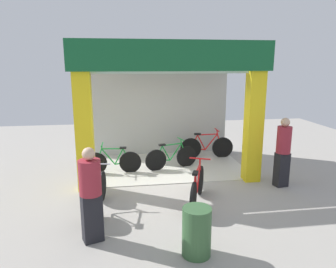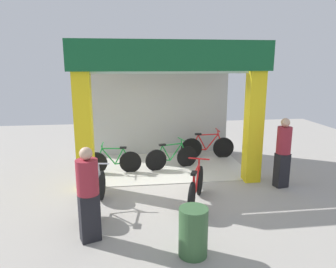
{
  "view_description": "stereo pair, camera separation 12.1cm",
  "coord_description": "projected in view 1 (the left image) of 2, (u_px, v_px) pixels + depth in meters",
  "views": [
    {
      "loc": [
        -1.2,
        -7.4,
        3.0
      ],
      "look_at": [
        0.0,
        0.71,
        1.15
      ],
      "focal_mm": 33.63,
      "sensor_mm": 36.0,
      "label": 1
    },
    {
      "loc": [
        -1.08,
        -7.42,
        3.0
      ],
      "look_at": [
        0.0,
        0.71,
        1.15
      ],
      "focal_mm": 33.63,
      "sensor_mm": 36.0,
      "label": 2
    }
  ],
  "objects": [
    {
      "name": "ground_plane",
      "position": [
        172.0,
        184.0,
        7.97
      ],
      "size": [
        17.14,
        17.14,
        0.0
      ],
      "primitive_type": "plane",
      "color": "#9E9991",
      "rests_on": "ground"
    },
    {
      "name": "shop_facade",
      "position": [
        164.0,
        104.0,
        8.92
      ],
      "size": [
        4.77,
        3.14,
        3.52
      ],
      "color": "beige",
      "rests_on": "ground"
    },
    {
      "name": "bicycle_inside_0",
      "position": [
        171.0,
        157.0,
        9.07
      ],
      "size": [
        1.55,
        0.5,
        0.88
      ],
      "color": "black",
      "rests_on": "ground"
    },
    {
      "name": "bicycle_inside_1",
      "position": [
        113.0,
        161.0,
        8.7
      ],
      "size": [
        1.55,
        0.42,
        0.85
      ],
      "color": "black",
      "rests_on": "ground"
    },
    {
      "name": "bicycle_inside_3",
      "position": [
        207.0,
        147.0,
        10.08
      ],
      "size": [
        1.72,
        0.47,
        0.94
      ],
      "color": "black",
      "rests_on": "ground"
    },
    {
      "name": "bicycle_parked_0",
      "position": [
        97.0,
        194.0,
        6.48
      ],
      "size": [
        0.46,
        1.68,
        0.93
      ],
      "color": "black",
      "rests_on": "ground"
    },
    {
      "name": "bicycle_parked_1",
      "position": [
        197.0,
        187.0,
        6.8
      ],
      "size": [
        0.7,
        1.61,
        0.95
      ],
      "color": "black",
      "rests_on": "ground"
    },
    {
      "name": "pedestrian_0",
      "position": [
        91.0,
        194.0,
        5.26
      ],
      "size": [
        0.47,
        0.47,
        1.67
      ],
      "color": "black",
      "rests_on": "ground"
    },
    {
      "name": "pedestrian_1",
      "position": [
        283.0,
        151.0,
        7.68
      ],
      "size": [
        0.41,
        0.41,
        1.73
      ],
      "color": "black",
      "rests_on": "ground"
    },
    {
      "name": "trash_bin",
      "position": [
        197.0,
        232.0,
        4.96
      ],
      "size": [
        0.46,
        0.46,
        0.8
      ],
      "primitive_type": "cylinder",
      "color": "#335933",
      "rests_on": "ground"
    }
  ]
}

